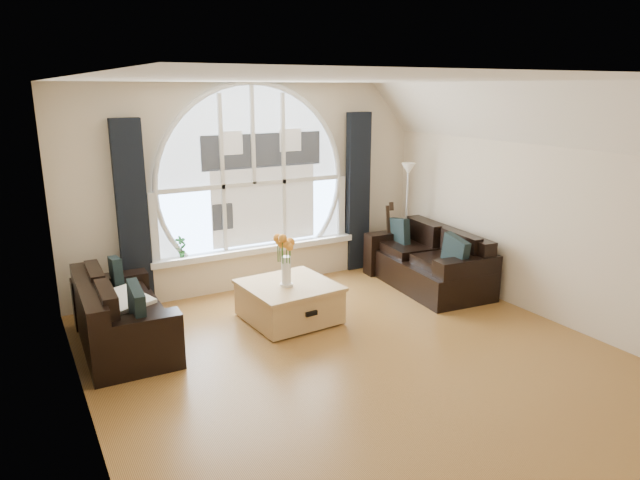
% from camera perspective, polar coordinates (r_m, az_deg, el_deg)
% --- Properties ---
extents(ground, '(5.00, 5.50, 0.01)m').
position_cam_1_polar(ground, '(5.77, 4.47, -12.20)').
color(ground, brown).
rests_on(ground, ground).
extents(ceiling, '(5.00, 5.50, 0.01)m').
position_cam_1_polar(ceiling, '(5.13, 5.10, 15.71)').
color(ceiling, silver).
rests_on(ceiling, ground).
extents(wall_back, '(5.00, 0.01, 2.70)m').
position_cam_1_polar(wall_back, '(7.67, -6.79, 5.31)').
color(wall_back, beige).
rests_on(wall_back, ground).
extents(wall_left, '(0.01, 5.50, 2.70)m').
position_cam_1_polar(wall_left, '(4.45, -23.08, -2.99)').
color(wall_left, beige).
rests_on(wall_left, ground).
extents(wall_right, '(0.01, 5.50, 2.70)m').
position_cam_1_polar(wall_right, '(6.97, 22.13, 3.31)').
color(wall_right, beige).
rests_on(wall_right, ground).
extents(attic_slope, '(0.92, 5.50, 0.72)m').
position_cam_1_polar(attic_slope, '(6.62, 21.32, 11.58)').
color(attic_slope, silver).
rests_on(attic_slope, ground).
extents(arched_window, '(2.60, 0.06, 2.15)m').
position_cam_1_polar(arched_window, '(7.60, -6.76, 7.32)').
color(arched_window, silver).
rests_on(arched_window, wall_back).
extents(window_sill, '(2.90, 0.22, 0.08)m').
position_cam_1_polar(window_sill, '(7.77, -6.31, -0.91)').
color(window_sill, white).
rests_on(window_sill, wall_back).
extents(window_frame, '(2.76, 0.08, 2.15)m').
position_cam_1_polar(window_frame, '(7.58, -6.67, 7.29)').
color(window_frame, white).
rests_on(window_frame, wall_back).
extents(neighbor_house, '(1.70, 0.02, 1.50)m').
position_cam_1_polar(neighbor_house, '(7.67, -5.65, 6.47)').
color(neighbor_house, silver).
rests_on(neighbor_house, wall_back).
extents(curtain_left, '(0.35, 0.12, 2.30)m').
position_cam_1_polar(curtain_left, '(7.15, -18.28, 2.30)').
color(curtain_left, black).
rests_on(curtain_left, ground).
extents(curtain_right, '(0.35, 0.12, 2.30)m').
position_cam_1_polar(curtain_right, '(8.34, 3.81, 4.77)').
color(curtain_right, black).
rests_on(curtain_right, ground).
extents(sofa_left, '(0.86, 1.67, 0.73)m').
position_cam_1_polar(sofa_left, '(6.30, -19.18, -6.63)').
color(sofa_left, black).
rests_on(sofa_left, ground).
extents(sofa_right, '(1.04, 1.83, 0.78)m').
position_cam_1_polar(sofa_right, '(7.82, 10.72, -1.83)').
color(sofa_right, black).
rests_on(sofa_right, ground).
extents(coffee_chest, '(1.06, 1.06, 0.48)m').
position_cam_1_polar(coffee_chest, '(6.66, -3.12, -6.04)').
color(coffee_chest, tan).
rests_on(coffee_chest, ground).
extents(throw_blanket, '(0.72, 0.72, 0.10)m').
position_cam_1_polar(throw_blanket, '(6.21, -19.57, -5.98)').
color(throw_blanket, silver).
rests_on(throw_blanket, sofa_left).
extents(vase_flowers, '(0.24, 0.24, 0.70)m').
position_cam_1_polar(vase_flowers, '(6.40, -3.43, -1.32)').
color(vase_flowers, white).
rests_on(vase_flowers, coffee_chest).
extents(floor_lamp, '(0.24, 0.24, 1.60)m').
position_cam_1_polar(floor_lamp, '(8.35, 8.64, 2.19)').
color(floor_lamp, '#B2B2B2').
rests_on(floor_lamp, ground).
extents(guitar, '(0.41, 0.32, 1.06)m').
position_cam_1_polar(guitar, '(8.35, 6.62, 0.35)').
color(guitar, brown).
rests_on(guitar, ground).
extents(potted_plant, '(0.16, 0.13, 0.27)m').
position_cam_1_polar(potted_plant, '(7.40, -13.76, -0.65)').
color(potted_plant, '#1E6023').
rests_on(potted_plant, window_sill).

